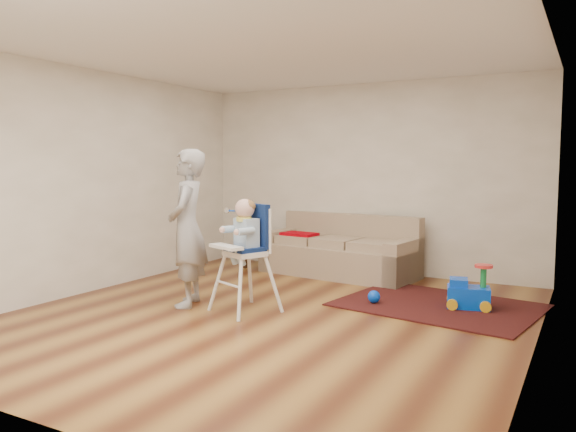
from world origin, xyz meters
The scene contains 9 objects.
ground centered at (0.00, 0.00, 0.00)m, with size 5.50×5.50×0.00m, color #4D2411.
room_envelope centered at (0.00, 0.53, 1.88)m, with size 5.04×5.52×2.72m.
sofa centered at (-0.23, 2.30, 0.42)m, with size 2.26×1.15×0.84m.
side_table centered at (-1.44, 2.37, 0.27)m, with size 0.53×0.53×0.53m, color black, non-canonical shape.
area_rug centered at (1.43, 1.23, 0.01)m, with size 2.04×1.53×0.02m, color black.
ride_on_toy centered at (1.75, 1.25, 0.26)m, with size 0.44×0.31×0.48m, color #0848EF, non-canonical shape.
toy_ball centered at (0.79, 0.96, 0.09)m, with size 0.14×0.14×0.14m, color #0848EF.
high_chair centered at (-0.31, 0.03, 0.58)m, with size 0.73×0.73×1.21m.
adult centered at (-1.01, -0.05, 0.86)m, with size 0.63×0.41×1.72m, color gray.
Camera 1 is at (2.87, -4.88, 1.56)m, focal length 35.00 mm.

